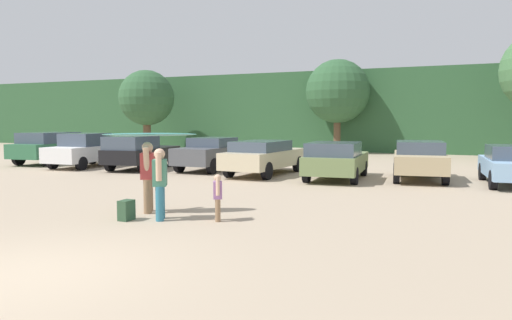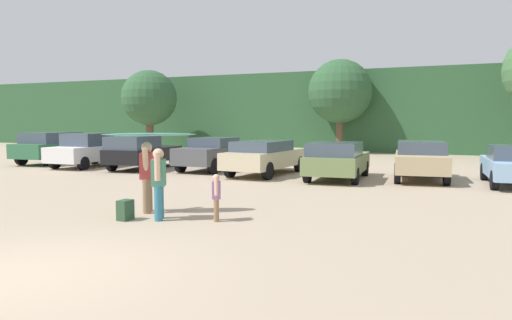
{
  "view_description": "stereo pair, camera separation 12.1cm",
  "coord_description": "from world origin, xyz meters",
  "px_view_note": "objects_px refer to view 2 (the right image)",
  "views": [
    {
      "loc": [
        5.73,
        -4.8,
        2.22
      ],
      "look_at": [
        0.11,
        8.1,
        1.05
      ],
      "focal_mm": 33.69,
      "sensor_mm": 36.0,
      "label": 1
    },
    {
      "loc": [
        5.84,
        -4.75,
        2.22
      ],
      "look_at": [
        0.11,
        8.1,
        1.05
      ],
      "focal_mm": 33.69,
      "sensor_mm": 36.0,
      "label": 2
    }
  ],
  "objects_px": {
    "person_companion": "(159,180)",
    "backpack_dropped": "(125,210)",
    "parked_car_olive_green": "(337,160)",
    "parked_car_white": "(89,150)",
    "surfboard_teal": "(149,134)",
    "person_child": "(216,195)",
    "parked_car_champagne": "(265,156)",
    "person_adult": "(147,173)",
    "parked_car_dark_gray": "(213,153)",
    "parked_car_tan": "(421,159)",
    "parked_car_forest_green": "(56,146)",
    "parked_car_black": "(141,152)"
  },
  "relations": [
    {
      "from": "parked_car_tan",
      "to": "backpack_dropped",
      "type": "xyz_separation_m",
      "value": [
        -5.32,
        -10.18,
        -0.56
      ]
    },
    {
      "from": "parked_car_black",
      "to": "person_child",
      "type": "xyz_separation_m",
      "value": [
        8.52,
        -8.5,
        -0.21
      ]
    },
    {
      "from": "parked_car_dark_gray",
      "to": "parked_car_white",
      "type": "bearing_deg",
      "value": 100.2
    },
    {
      "from": "parked_car_white",
      "to": "parked_car_champagne",
      "type": "xyz_separation_m",
      "value": [
        9.0,
        0.33,
        -0.04
      ]
    },
    {
      "from": "parked_car_white",
      "to": "person_companion",
      "type": "relative_size",
      "value": 2.69
    },
    {
      "from": "surfboard_teal",
      "to": "backpack_dropped",
      "type": "height_order",
      "value": "surfboard_teal"
    },
    {
      "from": "parked_car_white",
      "to": "surfboard_teal",
      "type": "distance_m",
      "value": 12.72
    },
    {
      "from": "parked_car_forest_green",
      "to": "backpack_dropped",
      "type": "distance_m",
      "value": 15.96
    },
    {
      "from": "person_child",
      "to": "person_adult",
      "type": "bearing_deg",
      "value": -34.9
    },
    {
      "from": "person_child",
      "to": "backpack_dropped",
      "type": "relative_size",
      "value": 2.3
    },
    {
      "from": "parked_car_dark_gray",
      "to": "parked_car_tan",
      "type": "height_order",
      "value": "parked_car_dark_gray"
    },
    {
      "from": "parked_car_forest_green",
      "to": "backpack_dropped",
      "type": "bearing_deg",
      "value": -133.18
    },
    {
      "from": "person_child",
      "to": "backpack_dropped",
      "type": "distance_m",
      "value": 2.07
    },
    {
      "from": "parked_car_white",
      "to": "surfboard_teal",
      "type": "height_order",
      "value": "surfboard_teal"
    },
    {
      "from": "parked_car_olive_green",
      "to": "person_child",
      "type": "xyz_separation_m",
      "value": [
        -0.57,
        -8.29,
        -0.17
      ]
    },
    {
      "from": "parked_car_olive_green",
      "to": "backpack_dropped",
      "type": "relative_size",
      "value": 9.57
    },
    {
      "from": "parked_car_champagne",
      "to": "parked_car_tan",
      "type": "distance_m",
      "value": 5.98
    },
    {
      "from": "person_child",
      "to": "surfboard_teal",
      "type": "xyz_separation_m",
      "value": [
        -1.87,
        0.14,
        1.29
      ]
    },
    {
      "from": "parked_car_olive_green",
      "to": "parked_car_tan",
      "type": "xyz_separation_m",
      "value": [
        2.86,
        1.14,
        0.04
      ]
    },
    {
      "from": "parked_car_olive_green",
      "to": "backpack_dropped",
      "type": "distance_m",
      "value": 9.39
    },
    {
      "from": "parked_car_champagne",
      "to": "person_companion",
      "type": "height_order",
      "value": "person_companion"
    },
    {
      "from": "parked_car_dark_gray",
      "to": "parked_car_champagne",
      "type": "height_order",
      "value": "parked_car_dark_gray"
    },
    {
      "from": "person_adult",
      "to": "backpack_dropped",
      "type": "xyz_separation_m",
      "value": [
        0.11,
        -0.96,
        -0.73
      ]
    },
    {
      "from": "person_adult",
      "to": "surfboard_teal",
      "type": "bearing_deg",
      "value": 124.51
    },
    {
      "from": "parked_car_forest_green",
      "to": "person_child",
      "type": "relative_size",
      "value": 4.62
    },
    {
      "from": "parked_car_white",
      "to": "surfboard_teal",
      "type": "bearing_deg",
      "value": -134.67
    },
    {
      "from": "parked_car_black",
      "to": "parked_car_tan",
      "type": "xyz_separation_m",
      "value": [
        11.94,
        0.93,
        -0.01
      ]
    },
    {
      "from": "parked_car_white",
      "to": "parked_car_olive_green",
      "type": "xyz_separation_m",
      "value": [
        12.07,
        -0.09,
        -0.05
      ]
    },
    {
      "from": "person_child",
      "to": "person_companion",
      "type": "bearing_deg",
      "value": -10.68
    },
    {
      "from": "parked_car_forest_green",
      "to": "parked_car_dark_gray",
      "type": "bearing_deg",
      "value": -93.39
    },
    {
      "from": "parked_car_tan",
      "to": "person_child",
      "type": "bearing_deg",
      "value": 152.84
    },
    {
      "from": "person_child",
      "to": "person_companion",
      "type": "xyz_separation_m",
      "value": [
        -1.23,
        -0.41,
        0.32
      ]
    },
    {
      "from": "parked_car_white",
      "to": "person_adult",
      "type": "bearing_deg",
      "value": -134.82
    },
    {
      "from": "parked_car_white",
      "to": "person_child",
      "type": "relative_size",
      "value": 4.14
    },
    {
      "from": "parked_car_black",
      "to": "person_adult",
      "type": "distance_m",
      "value": 10.55
    },
    {
      "from": "parked_car_white",
      "to": "parked_car_tan",
      "type": "bearing_deg",
      "value": -90.13
    },
    {
      "from": "parked_car_olive_green",
      "to": "person_companion",
      "type": "bearing_deg",
      "value": 163.98
    },
    {
      "from": "parked_car_white",
      "to": "parked_car_olive_green",
      "type": "bearing_deg",
      "value": -94.56
    },
    {
      "from": "parked_car_forest_green",
      "to": "surfboard_teal",
      "type": "bearing_deg",
      "value": -130.53
    },
    {
      "from": "person_child",
      "to": "parked_car_forest_green",
      "type": "bearing_deg",
      "value": -61.41
    },
    {
      "from": "parked_car_dark_gray",
      "to": "person_adult",
      "type": "xyz_separation_m",
      "value": [
        3.32,
        -9.16,
        0.19
      ]
    },
    {
      "from": "parked_car_white",
      "to": "parked_car_dark_gray",
      "type": "distance_m",
      "value": 6.27
    },
    {
      "from": "parked_car_white",
      "to": "parked_car_tan",
      "type": "xyz_separation_m",
      "value": [
        14.93,
        1.04,
        -0.02
      ]
    },
    {
      "from": "parked_car_tan",
      "to": "person_companion",
      "type": "distance_m",
      "value": 10.88
    },
    {
      "from": "parked_car_black",
      "to": "parked_car_dark_gray",
      "type": "height_order",
      "value": "parked_car_black"
    },
    {
      "from": "backpack_dropped",
      "to": "parked_car_forest_green",
      "type": "bearing_deg",
      "value": 141.64
    },
    {
      "from": "parked_car_white",
      "to": "person_adult",
      "type": "xyz_separation_m",
      "value": [
        9.51,
        -8.18,
        0.16
      ]
    },
    {
      "from": "parked_car_olive_green",
      "to": "person_adult",
      "type": "height_order",
      "value": "person_adult"
    },
    {
      "from": "person_companion",
      "to": "backpack_dropped",
      "type": "relative_size",
      "value": 3.55
    },
    {
      "from": "person_child",
      "to": "parked_car_white",
      "type": "bearing_deg",
      "value": -65.07
    }
  ]
}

